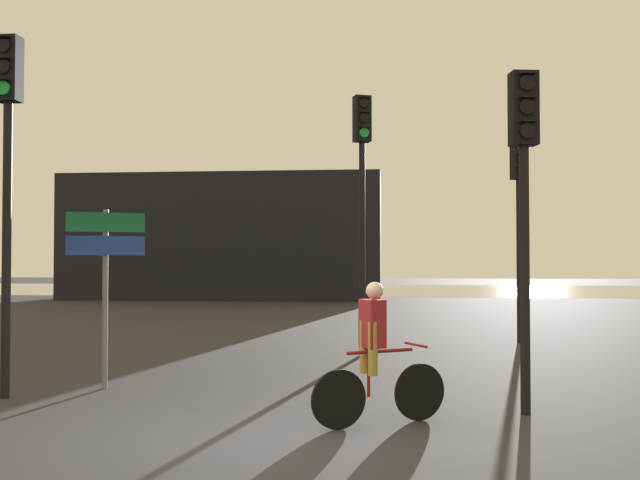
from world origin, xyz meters
name	(u,v)px	position (x,y,z in m)	size (l,w,h in m)	color
ground_plane	(223,444)	(0.00, 0.00, 0.00)	(120.00, 120.00, 0.00)	#28282D
water_strip	(361,290)	(0.00, 35.49, 0.00)	(80.00, 16.00, 0.01)	gray
distant_building	(224,237)	(-6.01, 25.49, 2.86)	(14.62, 4.00, 5.73)	black
traffic_light_center	(362,177)	(1.16, 6.73, 3.48)	(0.39, 0.40, 5.06)	black
traffic_light_near_right	(524,175)	(3.32, 1.69, 2.91)	(0.35, 0.37, 4.16)	black
traffic_light_near_left	(7,148)	(-3.50, 2.06, 3.39)	(0.32, 0.34, 4.92)	black
traffic_light_far_right	(519,202)	(4.58, 9.14, 3.16)	(0.37, 0.39, 4.55)	black
direction_sign_post	(106,265)	(-2.42, 2.83, 1.79)	(1.00, 0.51, 2.60)	slate
cyclist	(375,353)	(1.52, 0.95, 0.82)	(1.50, 0.90, 1.62)	black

